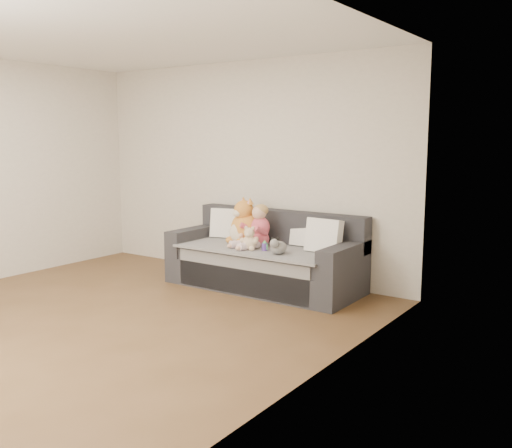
{
  "coord_description": "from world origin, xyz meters",
  "views": [
    {
      "loc": [
        4.12,
        -3.19,
        1.68
      ],
      "look_at": [
        0.6,
        1.87,
        0.75
      ],
      "focal_mm": 40.0,
      "sensor_mm": 36.0,
      "label": 1
    }
  ],
  "objects": [
    {
      "name": "plush_cat",
      "position": [
        0.32,
        2.05,
        0.68
      ],
      "size": [
        0.43,
        0.39,
        0.57
      ],
      "rotation": [
        0.0,
        0.0,
        -0.35
      ],
      "color": "#B76128",
      "rests_on": "sofa"
    },
    {
      "name": "cushion_right_back",
      "position": [
        1.0,
        2.32,
        0.66
      ],
      "size": [
        0.4,
        0.19,
        0.38
      ],
      "rotation": [
        0.0,
        0.0,
        -0.02
      ],
      "color": "white",
      "rests_on": "sofa"
    },
    {
      "name": "cushion_right_front",
      "position": [
        1.3,
        2.12,
        0.65
      ],
      "size": [
        0.41,
        0.2,
        0.37
      ],
      "rotation": [
        0.0,
        0.0,
        -0.07
      ],
      "color": "white",
      "rests_on": "sofa"
    },
    {
      "name": "teddy_bear",
      "position": [
        0.57,
        1.79,
        0.58
      ],
      "size": [
        0.21,
        0.16,
        0.27
      ],
      "rotation": [
        0.0,
        0.0,
        0.22
      ],
      "color": "beige",
      "rests_on": "sofa"
    },
    {
      "name": "plush_cow",
      "position": [
        0.97,
        1.75,
        0.55
      ],
      "size": [
        0.16,
        0.24,
        0.2
      ],
      "rotation": [
        0.0,
        0.0,
        0.08
      ],
      "color": "white",
      "rests_on": "sofa"
    },
    {
      "name": "cushion_left",
      "position": [
        -0.1,
        2.26,
        0.65
      ],
      "size": [
        0.42,
        0.28,
        0.37
      ],
      "rotation": [
        0.0,
        0.0,
        0.3
      ],
      "color": "white",
      "rests_on": "sofa"
    },
    {
      "name": "toddler",
      "position": [
        0.54,
        1.98,
        0.68
      ],
      "size": [
        0.35,
        0.5,
        0.49
      ],
      "rotation": [
        0.0,
        0.0,
        -0.34
      ],
      "color": "#CB4756",
      "rests_on": "sofa"
    },
    {
      "name": "sofa",
      "position": [
        0.6,
        2.06,
        0.31
      ],
      "size": [
        2.2,
        0.94,
        0.85
      ],
      "color": "#26262B",
      "rests_on": "ground"
    },
    {
      "name": "sippy_cup",
      "position": [
        0.74,
        1.83,
        0.53
      ],
      "size": [
        0.1,
        0.08,
        0.11
      ],
      "rotation": [
        0.0,
        0.0,
        -0.34
      ],
      "color": "#5A389A",
      "rests_on": "sofa"
    },
    {
      "name": "room_shell",
      "position": [
        0.0,
        0.42,
        1.3
      ],
      "size": [
        5.0,
        5.0,
        5.0
      ],
      "color": "brown",
      "rests_on": "ground"
    }
  ]
}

